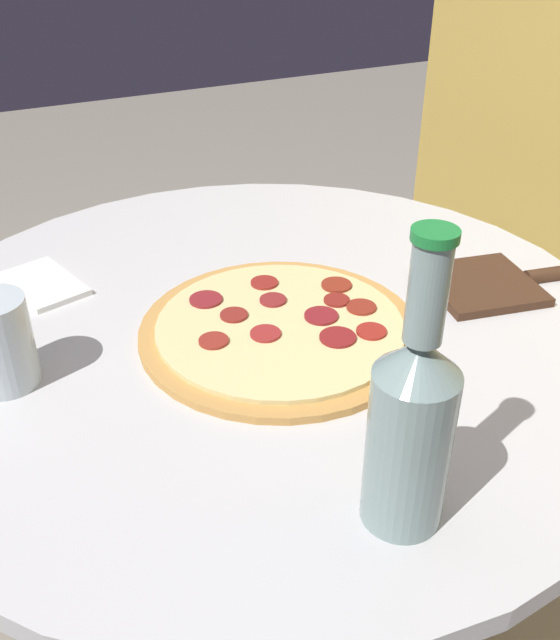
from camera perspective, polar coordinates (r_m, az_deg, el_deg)
The scene contains 5 objects.
table at distance 1.02m, azimuth -1.38°, elevation -8.91°, with size 0.93×0.93×0.78m.
pizza at distance 0.87m, azimuth 0.04°, elevation -0.64°, with size 0.35×0.35×0.02m.
beer_bottle at distance 0.59m, azimuth 10.44°, elevation -8.15°, with size 0.07×0.07×0.28m.
pizza_paddle at distance 1.02m, azimuth 17.32°, elevation 2.94°, with size 0.16×0.29×0.02m.
napkin at distance 1.03m, azimuth -18.42°, elevation 2.77°, with size 0.15×0.11×0.01m.
Camera 1 is at (0.70, -0.31, 1.26)m, focal length 40.00 mm.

